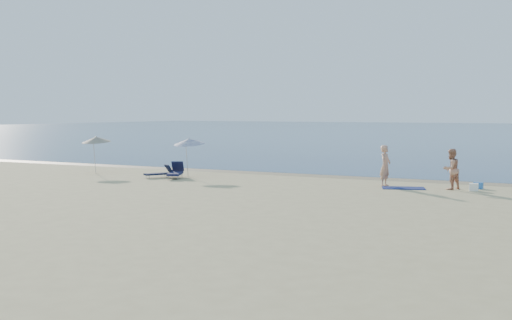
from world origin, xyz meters
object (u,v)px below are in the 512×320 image
at_px(person_right, 451,169).
at_px(blue_cooler, 478,185).
at_px(person_left, 385,166).
at_px(umbrella_near, 189,141).

distance_m(person_right, blue_cooler, 1.52).
distance_m(person_left, umbrella_near, 10.40).
bearing_deg(person_left, person_right, -80.42).
bearing_deg(umbrella_near, person_left, 0.91).
bearing_deg(blue_cooler, person_right, -139.80).
height_order(blue_cooler, umbrella_near, umbrella_near).
bearing_deg(person_right, blue_cooler, 161.71).
xyz_separation_m(person_left, umbrella_near, (-10.36, -0.26, 0.90)).
bearing_deg(umbrella_near, person_right, 1.38).
distance_m(person_left, person_right, 2.87).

